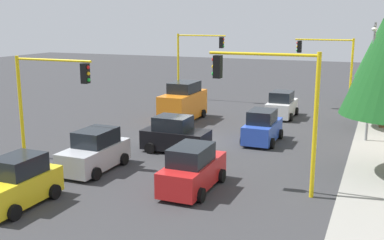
% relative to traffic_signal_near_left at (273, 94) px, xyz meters
% --- Properties ---
extents(ground_plane, '(120.00, 120.00, 0.00)m').
position_rel_traffic_signal_near_left_xyz_m(ground_plane, '(-6.00, -5.74, -4.18)').
color(ground_plane, '#353538').
extents(lane_arrow_near, '(2.40, 1.10, 1.10)m').
position_rel_traffic_signal_near_left_xyz_m(lane_arrow_near, '(5.51, -8.74, -4.17)').
color(lane_arrow_near, silver).
rests_on(lane_arrow_near, ground).
extents(traffic_signal_near_left, '(0.36, 4.59, 5.93)m').
position_rel_traffic_signal_near_left_xyz_m(traffic_signal_near_left, '(0.00, 0.00, 0.00)').
color(traffic_signal_near_left, yellow).
rests_on(traffic_signal_near_left, ground).
extents(traffic_signal_near_right, '(0.36, 4.59, 5.35)m').
position_rel_traffic_signal_near_left_xyz_m(traffic_signal_near_right, '(0.00, -11.38, -0.38)').
color(traffic_signal_near_right, yellow).
rests_on(traffic_signal_near_right, ground).
extents(traffic_signal_far_left, '(0.36, 4.59, 5.73)m').
position_rel_traffic_signal_near_left_xyz_m(traffic_signal_far_left, '(-20.00, -0.03, -0.13)').
color(traffic_signal_far_left, yellow).
rests_on(traffic_signal_far_left, ground).
extents(traffic_signal_far_right, '(0.36, 4.59, 5.94)m').
position_rel_traffic_signal_near_left_xyz_m(traffic_signal_far_right, '(-20.00, -11.47, 0.01)').
color(traffic_signal_far_right, yellow).
rests_on(traffic_signal_far_right, ground).
extents(street_lamp_curbside, '(2.15, 0.28, 7.00)m').
position_rel_traffic_signal_near_left_xyz_m(street_lamp_curbside, '(-9.61, 3.46, 0.17)').
color(street_lamp_curbside, slate).
rests_on(street_lamp_curbside, ground).
extents(tree_roadside_far, '(4.01, 4.01, 7.32)m').
position_rel_traffic_signal_near_left_xyz_m(tree_roadside_far, '(-24.00, 3.76, 0.62)').
color(tree_roadside_far, brown).
rests_on(tree_roadside_far, ground).
extents(delivery_van_orange, '(4.80, 2.22, 2.77)m').
position_rel_traffic_signal_near_left_xyz_m(delivery_van_orange, '(-11.59, -9.06, -2.90)').
color(delivery_van_orange, orange).
rests_on(delivery_van_orange, ground).
extents(car_black, '(2.12, 3.61, 1.98)m').
position_rel_traffic_signal_near_left_xyz_m(car_black, '(-4.00, -6.22, -3.28)').
color(car_black, black).
rests_on(car_black, ground).
extents(car_red, '(4.08, 1.95, 1.98)m').
position_rel_traffic_signal_near_left_xyz_m(car_red, '(1.05, -3.09, -3.28)').
color(car_red, red).
rests_on(car_red, ground).
extents(car_yellow, '(3.61, 1.93, 1.98)m').
position_rel_traffic_signal_near_left_xyz_m(car_yellow, '(5.28, -8.71, -3.29)').
color(car_yellow, yellow).
rests_on(car_yellow, ground).
extents(car_blue, '(3.72, 1.92, 1.98)m').
position_rel_traffic_signal_near_left_xyz_m(car_blue, '(-7.73, -2.25, -3.29)').
color(car_blue, blue).
rests_on(car_blue, ground).
extents(car_silver, '(3.96, 2.01, 1.98)m').
position_rel_traffic_signal_near_left_xyz_m(car_silver, '(0.41, -8.47, -3.28)').
color(car_silver, '#B2B5BA').
rests_on(car_silver, ground).
extents(car_white, '(3.76, 2.02, 1.98)m').
position_rel_traffic_signal_near_left_xyz_m(car_white, '(-15.35, -2.69, -3.28)').
color(car_white, white).
rests_on(car_white, ground).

